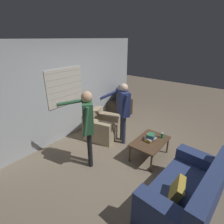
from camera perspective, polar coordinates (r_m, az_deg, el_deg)
The scene contains 13 objects.
ground_plane at distance 4.19m, azimuth 6.71°, elevation -14.93°, with size 16.00×16.00×0.00m, color #7F705B.
wall_back at distance 4.85m, azimuth -13.31°, elevation 7.07°, with size 5.20×0.08×2.55m.
couch_blue at distance 3.19m, azimuth 23.45°, elevation -23.46°, with size 1.66×0.96×0.93m.
armchair_beige at distance 4.83m, azimuth -3.48°, elevation -4.78°, with size 0.97×0.95×0.74m.
coffee_table at distance 4.08m, azimuth 12.32°, elevation -9.63°, with size 0.92×0.60×0.44m.
tv_stand at distance 6.13m, azimuth 2.68°, elevation 1.18°, with size 0.80×0.52×0.56m.
tv at distance 5.96m, azimuth 2.74°, elevation 5.65°, with size 0.80×0.59×0.44m.
person_left_standing at distance 3.49m, azimuth -7.99°, elevation -2.88°, with size 0.52×0.79×1.66m.
person_right_standing at distance 4.31m, azimuth 3.63°, elevation 1.78°, with size 0.53×0.81×1.58m.
book_stack at distance 4.03m, azimuth 12.43°, elevation -8.12°, with size 0.26×0.21×0.16m.
soda_can at distance 4.20m, azimuth 16.08°, elevation -7.36°, with size 0.07×0.07×0.13m.
spare_remote at distance 4.24m, azimuth 11.93°, elevation -7.36°, with size 0.11×0.13×0.02m.
floor_fan at distance 5.58m, azimuth -0.15°, elevation -2.36°, with size 0.29×0.20×0.36m.
Camera 1 is at (-2.84, -1.69, 2.57)m, focal length 28.00 mm.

